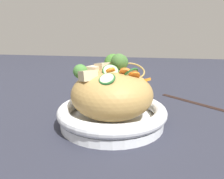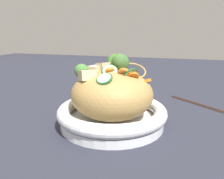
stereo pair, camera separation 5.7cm
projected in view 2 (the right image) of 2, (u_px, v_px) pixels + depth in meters
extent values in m
plane|color=#292B38|center=(112.00, 125.00, 0.59)|extent=(3.00, 3.00, 0.00)
cylinder|color=white|center=(112.00, 121.00, 0.59)|extent=(0.26, 0.26, 0.02)
torus|color=white|center=(112.00, 111.00, 0.59)|extent=(0.28, 0.28, 0.03)
ellipsoid|color=#AF894B|center=(112.00, 94.00, 0.57)|extent=(0.20, 0.20, 0.12)
torus|color=#A58B4B|center=(101.00, 75.00, 0.57)|extent=(0.08, 0.08, 0.02)
torus|color=#AE8E48|center=(133.00, 71.00, 0.57)|extent=(0.09, 0.09, 0.03)
cone|color=#9CB87B|center=(121.00, 70.00, 0.58)|extent=(0.02, 0.02, 0.01)
sphere|color=#416C33|center=(121.00, 62.00, 0.57)|extent=(0.06, 0.06, 0.04)
cone|color=#9FC279|center=(119.00, 70.00, 0.57)|extent=(0.02, 0.02, 0.01)
sphere|color=#436D33|center=(119.00, 62.00, 0.57)|extent=(0.04, 0.04, 0.04)
cone|color=#9EC47B|center=(114.00, 74.00, 0.64)|extent=(0.03, 0.03, 0.02)
sphere|color=#3A7A37|center=(114.00, 65.00, 0.64)|extent=(0.06, 0.06, 0.05)
cone|color=#A2BE72|center=(115.00, 71.00, 0.62)|extent=(0.02, 0.02, 0.02)
sphere|color=#42772D|center=(115.00, 62.00, 0.61)|extent=(0.05, 0.05, 0.05)
cone|color=#9FB77A|center=(82.00, 78.00, 0.59)|extent=(0.02, 0.02, 0.01)
sphere|color=#457C38|center=(82.00, 71.00, 0.58)|extent=(0.05, 0.05, 0.04)
cylinder|color=orange|center=(124.00, 73.00, 0.53)|extent=(0.03, 0.02, 0.03)
cylinder|color=orange|center=(107.00, 69.00, 0.60)|extent=(0.02, 0.02, 0.01)
cylinder|color=orange|center=(147.00, 81.00, 0.56)|extent=(0.03, 0.03, 0.01)
cylinder|color=orange|center=(109.00, 71.00, 0.54)|extent=(0.03, 0.03, 0.02)
cylinder|color=orange|center=(133.00, 76.00, 0.53)|extent=(0.03, 0.03, 0.02)
cylinder|color=beige|center=(100.00, 70.00, 0.61)|extent=(0.04, 0.04, 0.03)
torus|color=#2B5A2B|center=(100.00, 70.00, 0.61)|extent=(0.05, 0.04, 0.03)
cylinder|color=beige|center=(130.00, 74.00, 0.54)|extent=(0.04, 0.04, 0.03)
torus|color=#235C26|center=(130.00, 74.00, 0.54)|extent=(0.05, 0.05, 0.03)
cylinder|color=beige|center=(108.00, 71.00, 0.54)|extent=(0.04, 0.04, 0.03)
torus|color=#285C29|center=(108.00, 71.00, 0.54)|extent=(0.05, 0.05, 0.03)
cylinder|color=beige|center=(102.00, 79.00, 0.51)|extent=(0.04, 0.04, 0.02)
torus|color=#235B29|center=(102.00, 79.00, 0.51)|extent=(0.05, 0.04, 0.02)
cube|color=beige|center=(95.00, 70.00, 0.59)|extent=(0.04, 0.04, 0.02)
cube|color=beige|center=(87.00, 75.00, 0.54)|extent=(0.05, 0.05, 0.03)
cube|color=beige|center=(105.00, 68.00, 0.59)|extent=(0.05, 0.05, 0.03)
cylinder|color=#381E14|center=(124.00, 85.00, 0.81)|extent=(0.06, 0.06, 0.10)
cylinder|color=#381E14|center=(124.00, 69.00, 0.79)|extent=(0.03, 0.03, 0.02)
cylinder|color=#1E7F38|center=(124.00, 65.00, 0.79)|extent=(0.03, 0.03, 0.01)
cylinder|color=black|center=(201.00, 104.00, 0.75)|extent=(0.18, 0.16, 0.01)
cylinder|color=black|center=(199.00, 104.00, 0.75)|extent=(0.18, 0.16, 0.01)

